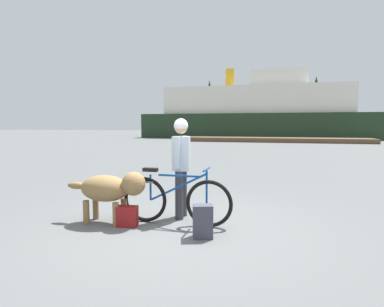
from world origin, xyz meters
The scene contains 12 objects.
ground_plane centered at (0.00, 0.00, 0.00)m, with size 160.00×160.00×0.00m, color #595B5B.
bicycle centered at (-0.02, 0.17, 0.40)m, with size 1.83×0.44×0.93m.
person_cyclist centered at (-0.05, 0.56, 1.03)m, with size 0.32×0.53×1.71m.
dog centered at (-1.06, -0.06, 0.57)m, with size 1.40×0.50×0.86m.
backpack centered at (0.54, -0.32, 0.24)m, with size 0.28×0.20×0.47m, color #3F3F4C.
handbag_pannier centered at (-0.73, -0.13, 0.16)m, with size 0.32×0.18×0.32m, color maroon.
dock_pier centered at (1.22, 26.04, 0.20)m, with size 16.72×2.93×0.40m, color brown.
ferry_boat centered at (-1.19, 35.74, 2.96)m, with size 26.71×8.53×8.48m.
pine_tree_far_left centered at (-6.82, 53.44, 6.89)m, with size 2.89×2.89×10.41m.
pine_tree_center centered at (-0.59, 54.66, 6.06)m, with size 3.70×3.70×9.12m.
pine_tree_far_right centered at (7.25, 52.20, 5.77)m, with size 3.51×3.51×9.51m.
pine_tree_mid_back centered at (-11.70, 57.10, 6.57)m, with size 3.59×3.59×10.14m.
Camera 1 is at (1.56, -4.64, 1.61)m, focal length 29.99 mm.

